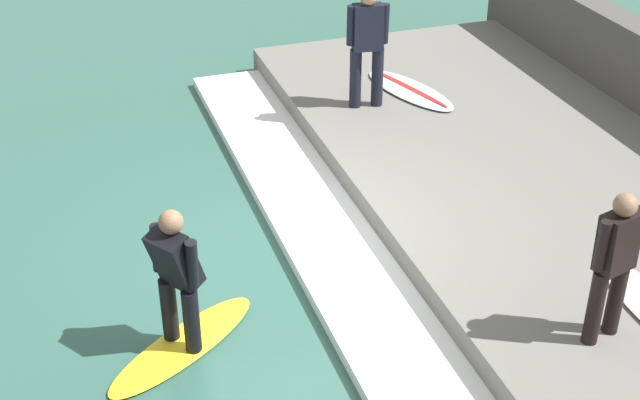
# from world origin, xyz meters

# --- Properties ---
(ground_plane) EXTENTS (28.00, 28.00, 0.00)m
(ground_plane) POSITION_xyz_m (0.00, 0.00, 0.00)
(ground_plane) COLOR #2D564C
(concrete_ledge) EXTENTS (4.40, 10.81, 0.40)m
(concrete_ledge) POSITION_xyz_m (3.27, 0.00, 0.20)
(concrete_ledge) COLOR #66635E
(concrete_ledge) RESTS_ON ground_plane
(wave_foam_crest) EXTENTS (1.07, 10.27, 0.14)m
(wave_foam_crest) POSITION_xyz_m (0.54, 0.00, 0.07)
(wave_foam_crest) COLOR white
(wave_foam_crest) RESTS_ON ground_plane
(surfboard_riding) EXTENTS (1.84, 1.49, 0.06)m
(surfboard_riding) POSITION_xyz_m (-1.39, -1.13, 0.03)
(surfboard_riding) COLOR yellow
(surfboard_riding) RESTS_ON ground_plane
(surfer_riding) EXTENTS (0.55, 0.55, 1.50)m
(surfer_riding) POSITION_xyz_m (-1.39, -1.13, 0.89)
(surfer_riding) COLOR black
(surfer_riding) RESTS_ON surfboard_riding
(surfer_waiting_near) EXTENTS (0.50, 0.31, 1.51)m
(surfer_waiting_near) POSITION_xyz_m (2.22, -2.68, 1.25)
(surfer_waiting_near) COLOR black
(surfer_waiting_near) RESTS_ON concrete_ledge
(surfer_waiting_far) EXTENTS (0.57, 0.34, 1.69)m
(surfer_waiting_far) POSITION_xyz_m (2.01, 2.76, 1.35)
(surfer_waiting_far) COLOR black
(surfer_waiting_far) RESTS_ON concrete_ledge
(surfboard_waiting_far) EXTENTS (1.08, 1.87, 0.07)m
(surfboard_waiting_far) POSITION_xyz_m (2.80, 2.99, 0.44)
(surfboard_waiting_far) COLOR silver
(surfboard_waiting_far) RESTS_ON concrete_ledge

